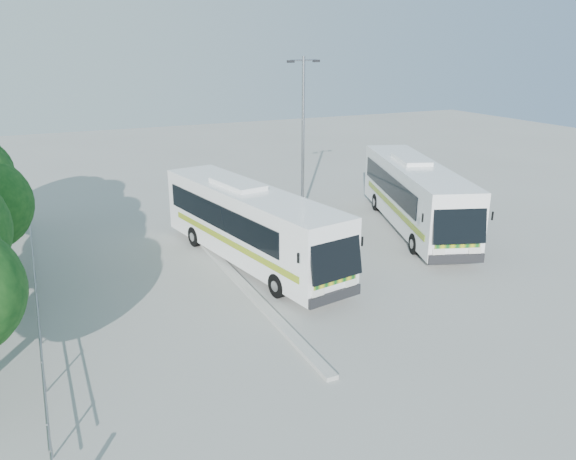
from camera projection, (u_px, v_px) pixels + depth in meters
name	position (u px, v px, depth m)	size (l,w,h in m)	color
ground	(310.00, 291.00, 22.63)	(100.00, 100.00, 0.00)	#9D9D98
kerb_divider	(239.00, 281.00, 23.41)	(0.40, 16.00, 0.15)	#B2B2AD
railing	(35.00, 280.00, 21.83)	(0.06, 22.00, 1.00)	gray
coach_main	(250.00, 223.00, 25.06)	(4.56, 12.36, 3.36)	white
coach_adjacent	(415.00, 194.00, 29.82)	(6.47, 12.56, 3.46)	white
lamppost	(303.00, 129.00, 31.77)	(2.15, 0.63, 8.85)	#919299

